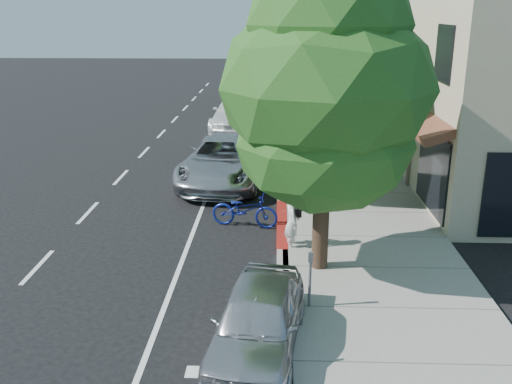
{
  "coord_description": "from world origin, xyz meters",
  "views": [
    {
      "loc": [
        -0.18,
        -14.9,
        6.25
      ],
      "look_at": [
        -0.75,
        0.2,
        1.35
      ],
      "focal_mm": 40.0,
      "sensor_mm": 36.0,
      "label": 1
    }
  ],
  "objects_px": {
    "street_tree_5": "(293,28)",
    "white_pickup": "(239,113)",
    "street_tree_1": "(311,68)",
    "street_tree_2": "(303,60)",
    "street_tree_0": "(326,91)",
    "cyclist": "(292,222)",
    "street_tree_3": "(299,28)",
    "dark_suv_far": "(255,94)",
    "silver_suv": "(225,160)",
    "pedestrian": "(349,125)",
    "street_tree_4": "(296,32)",
    "dark_sedan": "(270,137)",
    "near_car_a": "(258,320)",
    "bicycle": "(245,210)"
  },
  "relations": [
    {
      "from": "bicycle",
      "to": "white_pickup",
      "type": "distance_m",
      "value": 14.03
    },
    {
      "from": "dark_sedan",
      "to": "pedestrian",
      "type": "relative_size",
      "value": 3.08
    },
    {
      "from": "street_tree_2",
      "to": "dark_suv_far",
      "type": "height_order",
      "value": "street_tree_2"
    },
    {
      "from": "street_tree_2",
      "to": "pedestrian",
      "type": "bearing_deg",
      "value": 39.51
    },
    {
      "from": "dark_suv_far",
      "to": "street_tree_4",
      "type": "bearing_deg",
      "value": -17.33
    },
    {
      "from": "white_pickup",
      "to": "bicycle",
      "type": "bearing_deg",
      "value": -82.71
    },
    {
      "from": "street_tree_0",
      "to": "dark_sedan",
      "type": "height_order",
      "value": "street_tree_0"
    },
    {
      "from": "street_tree_5",
      "to": "dark_sedan",
      "type": "relative_size",
      "value": 1.59
    },
    {
      "from": "cyclist",
      "to": "near_car_a",
      "type": "relative_size",
      "value": 0.41
    },
    {
      "from": "street_tree_3",
      "to": "near_car_a",
      "type": "xyz_separation_m",
      "value": [
        -1.4,
        -21.5,
        -4.55
      ]
    },
    {
      "from": "bicycle",
      "to": "dark_sedan",
      "type": "distance_m",
      "value": 8.61
    },
    {
      "from": "street_tree_0",
      "to": "street_tree_3",
      "type": "distance_m",
      "value": 18.02
    },
    {
      "from": "silver_suv",
      "to": "dark_sedan",
      "type": "distance_m",
      "value": 4.39
    },
    {
      "from": "street_tree_4",
      "to": "street_tree_0",
      "type": "bearing_deg",
      "value": -90.0
    },
    {
      "from": "dark_sedan",
      "to": "dark_suv_far",
      "type": "distance_m",
      "value": 13.2
    },
    {
      "from": "street_tree_4",
      "to": "dark_suv_far",
      "type": "relative_size",
      "value": 1.53
    },
    {
      "from": "street_tree_0",
      "to": "silver_suv",
      "type": "bearing_deg",
      "value": 111.71
    },
    {
      "from": "street_tree_1",
      "to": "silver_suv",
      "type": "xyz_separation_m",
      "value": [
        -2.99,
        1.5,
        -3.53
      ]
    },
    {
      "from": "street_tree_4",
      "to": "near_car_a",
      "type": "relative_size",
      "value": 1.98
    },
    {
      "from": "street_tree_5",
      "to": "cyclist",
      "type": "xyz_separation_m",
      "value": [
        -0.65,
        -28.69,
        -4.07
      ]
    },
    {
      "from": "street_tree_1",
      "to": "street_tree_5",
      "type": "relative_size",
      "value": 0.92
    },
    {
      "from": "street_tree_5",
      "to": "pedestrian",
      "type": "distance_m",
      "value": 16.7
    },
    {
      "from": "street_tree_1",
      "to": "white_pickup",
      "type": "relative_size",
      "value": 1.16
    },
    {
      "from": "silver_suv",
      "to": "pedestrian",
      "type": "relative_size",
      "value": 3.75
    },
    {
      "from": "street_tree_0",
      "to": "street_tree_2",
      "type": "xyz_separation_m",
      "value": [
        0.0,
        12.0,
        -0.32
      ]
    },
    {
      "from": "bicycle",
      "to": "pedestrian",
      "type": "height_order",
      "value": "pedestrian"
    },
    {
      "from": "street_tree_2",
      "to": "cyclist",
      "type": "bearing_deg",
      "value": -93.48
    },
    {
      "from": "street_tree_0",
      "to": "cyclist",
      "type": "relative_size",
      "value": 4.54
    },
    {
      "from": "street_tree_1",
      "to": "street_tree_2",
      "type": "bearing_deg",
      "value": 90.0
    },
    {
      "from": "dark_suv_far",
      "to": "street_tree_1",
      "type": "bearing_deg",
      "value": -83.51
    },
    {
      "from": "street_tree_1",
      "to": "street_tree_2",
      "type": "height_order",
      "value": "street_tree_1"
    },
    {
      "from": "street_tree_3",
      "to": "dark_suv_far",
      "type": "xyz_separation_m",
      "value": [
        -2.58,
        6.74,
        -4.36
      ]
    },
    {
      "from": "street_tree_0",
      "to": "cyclist",
      "type": "bearing_deg",
      "value": 116.4
    },
    {
      "from": "cyclist",
      "to": "silver_suv",
      "type": "bearing_deg",
      "value": 12.75
    },
    {
      "from": "street_tree_1",
      "to": "near_car_a",
      "type": "xyz_separation_m",
      "value": [
        -1.4,
        -9.5,
        -3.71
      ]
    },
    {
      "from": "street_tree_5",
      "to": "white_pickup",
      "type": "xyz_separation_m",
      "value": [
        -3.1,
        -13.0,
        -3.96
      ]
    },
    {
      "from": "street_tree_0",
      "to": "near_car_a",
      "type": "height_order",
      "value": "street_tree_0"
    },
    {
      "from": "cyclist",
      "to": "dark_sedan",
      "type": "distance_m",
      "value": 10.31
    },
    {
      "from": "street_tree_0",
      "to": "street_tree_4",
      "type": "relative_size",
      "value": 0.95
    },
    {
      "from": "street_tree_5",
      "to": "bicycle",
      "type": "xyz_separation_m",
      "value": [
        -2.01,
        -26.98,
        -4.35
      ]
    },
    {
      "from": "street_tree_1",
      "to": "pedestrian",
      "type": "xyz_separation_m",
      "value": [
        2.34,
        7.93,
        -3.41
      ]
    },
    {
      "from": "street_tree_4",
      "to": "dark_suv_far",
      "type": "bearing_deg",
      "value": 164.03
    },
    {
      "from": "street_tree_1",
      "to": "street_tree_4",
      "type": "xyz_separation_m",
      "value": [
        0.0,
        18.0,
        0.4
      ]
    },
    {
      "from": "bicycle",
      "to": "cyclist",
      "type": "bearing_deg",
      "value": -129.9
    },
    {
      "from": "street_tree_0",
      "to": "street_tree_5",
      "type": "height_order",
      "value": "street_tree_5"
    },
    {
      "from": "silver_suv",
      "to": "street_tree_3",
      "type": "bearing_deg",
      "value": 80.37
    },
    {
      "from": "dark_sedan",
      "to": "white_pickup",
      "type": "height_order",
      "value": "white_pickup"
    },
    {
      "from": "street_tree_5",
      "to": "street_tree_3",
      "type": "bearing_deg",
      "value": -90.0
    },
    {
      "from": "near_car_a",
      "to": "bicycle",
      "type": "bearing_deg",
      "value": 102.81
    },
    {
      "from": "street_tree_4",
      "to": "white_pickup",
      "type": "height_order",
      "value": "street_tree_4"
    }
  ]
}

